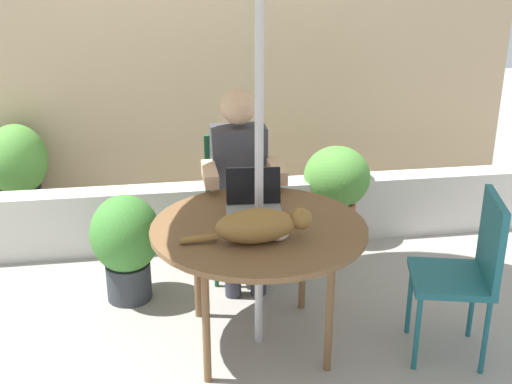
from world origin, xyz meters
The scene contains 12 objects.
ground_plane centered at (0.00, 0.00, 0.00)m, with size 14.00×14.00×0.00m, color gray.
fence_back centered at (0.00, 2.09, 0.93)m, with size 4.80×0.08×1.87m, color tan.
planter_wall_low centered at (0.00, 1.27, 0.23)m, with size 4.32×0.20×0.46m, color beige.
patio_table centered at (0.00, 0.00, 0.65)m, with size 1.13×1.13×0.70m.
chair_occupied centered at (0.00, 0.90, 0.54)m, with size 0.40×0.40×0.90m.
chair_empty centered at (1.05, -0.27, 0.54)m, with size 0.49×0.49×0.90m.
person_seated centered at (0.00, 0.74, 0.70)m, with size 0.48×0.48×1.24m.
laptop centered at (0.01, 0.23, 0.77)m, with size 0.32×0.27×0.21m.
cat centered at (-0.02, -0.18, 0.79)m, with size 0.65×0.20×0.17m.
potted_plant_near_fence centered at (0.77, 1.26, 0.40)m, with size 0.48×0.48×0.69m.
potted_plant_by_chair centered at (-0.72, 0.59, 0.38)m, with size 0.42×0.42×0.68m.
potted_plant_corner centered at (-1.54, 1.81, 0.46)m, with size 0.45×0.45×0.80m.
Camera 1 is at (-0.50, -3.15, 2.15)m, focal length 47.30 mm.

